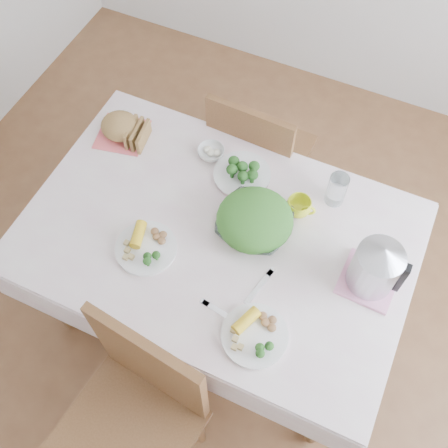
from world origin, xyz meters
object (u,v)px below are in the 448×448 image
at_px(chair_near, 128,435).
at_px(chair_far, 263,151).
at_px(salad_bowl, 254,224).
at_px(dinner_plate_right, 255,335).
at_px(dining_table, 218,276).
at_px(electric_kettle, 376,267).
at_px(yellow_mug, 299,207).
at_px(dinner_plate_left, 146,248).

distance_m(chair_near, chair_far, 1.44).
xyz_separation_m(salad_bowl, dinner_plate_right, (0.17, -0.40, -0.02)).
bearing_deg(salad_bowl, chair_far, 107.58).
bearing_deg(dinner_plate_right, dining_table, 132.50).
height_order(salad_bowl, dinner_plate_right, salad_bowl).
height_order(chair_near, electric_kettle, electric_kettle).
bearing_deg(chair_near, yellow_mug, 82.21).
bearing_deg(dinner_plate_right, salad_bowl, 113.19).
relative_size(dinner_plate_left, electric_kettle, 1.00).
xyz_separation_m(chair_far, dinner_plate_right, (0.36, -1.00, 0.31)).
height_order(salad_bowl, yellow_mug, yellow_mug).
height_order(dining_table, chair_near, chair_near).
bearing_deg(dining_table, chair_near, -90.93).
xyz_separation_m(chair_far, electric_kettle, (0.66, -0.63, 0.42)).
bearing_deg(yellow_mug, chair_near, -104.82).
xyz_separation_m(chair_near, dinner_plate_right, (0.30, 0.45, 0.31)).
height_order(chair_near, dinner_plate_left, chair_near).
xyz_separation_m(dinner_plate_left, yellow_mug, (0.46, 0.40, 0.03)).
relative_size(dining_table, electric_kettle, 5.92).
bearing_deg(salad_bowl, dining_table, -145.30).
height_order(dining_table, electric_kettle, electric_kettle).
height_order(dining_table, chair_far, chair_far).
relative_size(chair_far, electric_kettle, 3.96).
bearing_deg(dining_table, electric_kettle, 4.64).
height_order(dinner_plate_left, dinner_plate_right, same).
xyz_separation_m(chair_near, dinner_plate_left, (-0.20, 0.59, 0.31)).
xyz_separation_m(dining_table, chair_far, (-0.07, 0.68, 0.09)).
distance_m(chair_far, yellow_mug, 0.65).
bearing_deg(dinner_plate_left, dinner_plate_right, -15.77).
distance_m(chair_near, yellow_mug, 1.08).
relative_size(dining_table, yellow_mug, 14.11).
bearing_deg(yellow_mug, electric_kettle, -27.34).
bearing_deg(dinner_plate_right, yellow_mug, 94.55).
xyz_separation_m(chair_far, yellow_mug, (0.32, -0.45, 0.34)).
xyz_separation_m(dining_table, dinner_plate_left, (-0.22, -0.18, 0.40)).
bearing_deg(salad_bowl, chair_near, -98.88).
bearing_deg(yellow_mug, chair_far, 125.02).
xyz_separation_m(chair_near, salad_bowl, (0.13, 0.85, 0.33)).
distance_m(chair_near, electric_kettle, 1.09).
relative_size(chair_near, electric_kettle, 4.30).
distance_m(dining_table, chair_far, 0.69).
relative_size(dinner_plate_left, dinner_plate_right, 1.00).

